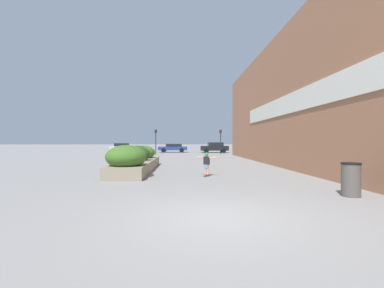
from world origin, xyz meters
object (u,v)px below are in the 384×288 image
Objects in this scene: skateboard at (207,175)px; car_center_left at (122,147)px; car_leftmost at (173,148)px; trash_bin at (351,179)px; car_rightmost at (215,147)px; car_center_right at (260,148)px; traffic_light_right at (221,137)px; traffic_light_left at (156,137)px; skateboarder at (207,161)px.

skateboard is 0.15× the size of car_center_left.
skateboard is 0.12× the size of car_leftmost.
car_rightmost reaches higher than trash_bin.
car_center_right is (21.87, -2.93, 0.01)m from car_center_left.
car_rightmost is (14.93, -2.06, 0.08)m from car_center_left.
trash_bin is at bearing 23.79° from car_center_left.
traffic_light_right is (15.07, -7.35, 1.55)m from car_center_left.
trash_bin is 0.24× the size of car_leftmost.
car_center_left reaches higher than skateboard.
car_leftmost reaches higher than skateboard.
car_center_right is at bearing -97.21° from car_rightmost.
skateboard is at bearing -100.48° from traffic_light_right.
car_leftmost is 1.08× the size of car_rightmost.
car_center_left is at bearing -97.64° from car_center_right.
car_center_right is 16.39m from traffic_light_left.
car_center_left is 15.07m from car_rightmost.
car_center_left is (-10.98, 29.49, 0.00)m from skateboarder.
car_center_right is (13.55, -2.08, 0.03)m from car_leftmost.
car_rightmost is (-0.24, 32.35, 0.30)m from trash_bin.
car_center_left is at bearing 84.13° from car_leftmost.
skateboarder is at bearing -174.70° from car_leftmost.
traffic_light_left is at bearing 39.64° from car_center_left.
skateboarder is 27.72m from car_rightmost.
car_rightmost is 1.27× the size of traffic_light_right.
traffic_light_right is at bearing 64.01° from car_center_left.
trash_bin is 0.25× the size of car_rightmost.
skateboard is 0.53× the size of trash_bin.
skateboard is at bearing -77.75° from traffic_light_left.
car_center_left reaches higher than skateboarder.
traffic_light_right is at bearing -133.87° from car_leftmost.
skateboarder is at bearing 0.00° from skateboard.
traffic_light_right is (4.10, 22.15, 1.55)m from skateboarder.
car_rightmost is 1.26× the size of traffic_light_left.
car_center_left reaches higher than trash_bin.
skateboarder is at bearing 171.80° from car_rightmost.
skateboard is 22.64m from traffic_light_left.
skateboarder is at bearing 20.42° from car_center_left.
traffic_light_right reaches higher than car_rightmost.
car_center_left is 16.84m from traffic_light_right.
car_rightmost is (-6.94, 0.88, 0.07)m from car_center_right.
car_center_right is at bearing 77.97° from trash_bin.
traffic_light_right reaches higher than car_leftmost.
car_center_right is at bearing 16.19° from traffic_light_left.
traffic_light_left is 1.00× the size of traffic_light_right.
car_leftmost is 1.01× the size of car_center_right.
car_center_left is (-10.98, 29.49, 0.71)m from skateboard.
car_center_right reaches higher than skateboarder.
car_rightmost reaches higher than skateboard.
skateboard is 27.73m from car_rightmost.
trash_bin is 37.60m from car_center_left.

